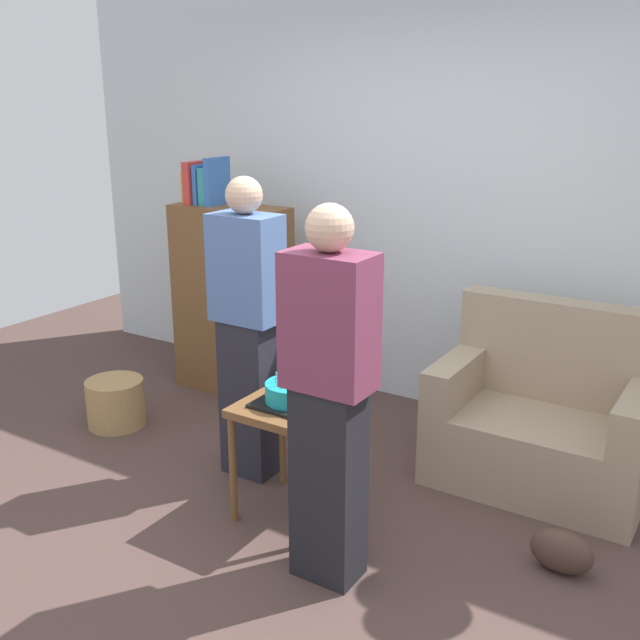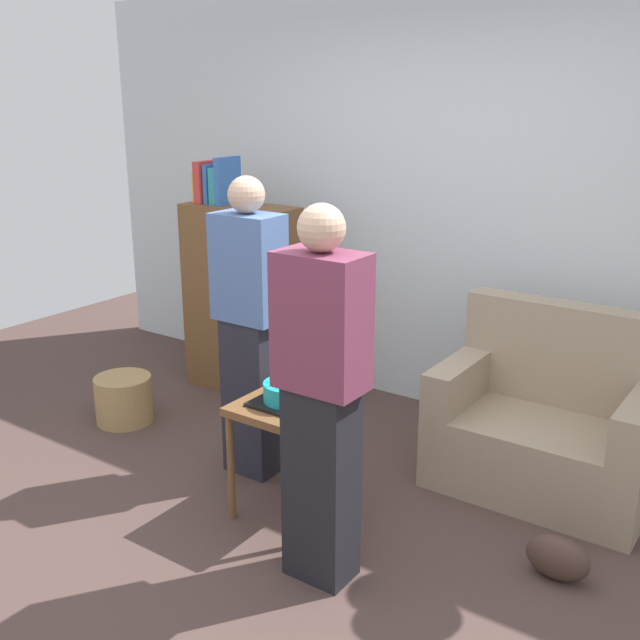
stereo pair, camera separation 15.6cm
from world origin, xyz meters
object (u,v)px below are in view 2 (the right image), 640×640
at_px(side_table, 291,420).
at_px(handbag, 558,558).
at_px(person_holding_cake, 321,398).
at_px(bookshelf, 241,296).
at_px(wicker_basket, 124,399).
at_px(person_blowing_candles, 250,328).
at_px(couch, 547,426).
at_px(birthday_cake, 290,393).

xyz_separation_m(side_table, handbag, (1.27, 0.23, -0.40)).
bearing_deg(person_holding_cake, bookshelf, -28.12).
bearing_deg(wicker_basket, person_blowing_candles, -1.10).
relative_size(couch, side_table, 1.85).
distance_m(couch, person_holding_cake, 1.51).
distance_m(bookshelf, person_holding_cake, 2.24).
distance_m(couch, bookshelf, 2.25).
distance_m(couch, wicker_basket, 2.59).
height_order(bookshelf, person_blowing_candles, person_blowing_candles).
bearing_deg(handbag, person_holding_cake, -147.16).
height_order(person_holding_cake, wicker_basket, person_holding_cake).
distance_m(couch, birthday_cake, 1.40).
height_order(birthday_cake, wicker_basket, birthday_cake).
bearing_deg(bookshelf, side_table, -41.65).
distance_m(bookshelf, person_blowing_candles, 1.24).
bearing_deg(side_table, person_blowing_candles, 151.89).
bearing_deg(birthday_cake, bookshelf, 138.35).
height_order(birthday_cake, handbag, birthday_cake).
distance_m(person_blowing_candles, person_holding_cake, 1.01).
bearing_deg(person_holding_cake, birthday_cake, -25.83).
height_order(person_blowing_candles, wicker_basket, person_blowing_candles).
xyz_separation_m(couch, birthday_cake, (-0.94, -0.99, 0.30)).
distance_m(birthday_cake, person_holding_cake, 0.55).
distance_m(person_holding_cake, wicker_basket, 2.13).
distance_m(couch, side_table, 1.38).
relative_size(couch, birthday_cake, 3.44).
xyz_separation_m(person_blowing_candles, wicker_basket, (-1.09, 0.02, -0.68)).
bearing_deg(side_table, person_holding_cake, -38.67).
xyz_separation_m(couch, side_table, (-0.94, -0.99, 0.16)).
bearing_deg(person_blowing_candles, couch, 33.59).
relative_size(person_holding_cake, wicker_basket, 4.53).
height_order(couch, side_table, couch).
relative_size(bookshelf, birthday_cake, 5.04).
xyz_separation_m(side_table, person_blowing_candles, (-0.44, 0.24, 0.33)).
height_order(bookshelf, birthday_cake, bookshelf).
bearing_deg(handbag, bookshelf, 160.40).
distance_m(side_table, handbag, 1.35).
bearing_deg(wicker_basket, handbag, -0.52).
bearing_deg(wicker_basket, person_holding_cake, -16.71).
bearing_deg(person_blowing_candles, side_table, -23.27).
relative_size(bookshelf, person_holding_cake, 0.99).
height_order(person_blowing_candles, person_holding_cake, same).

